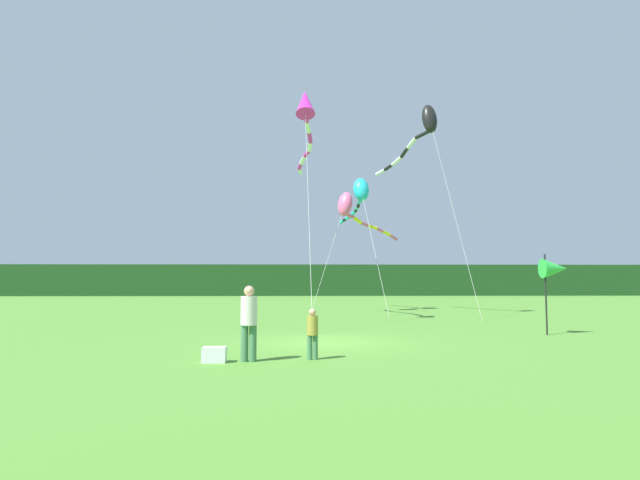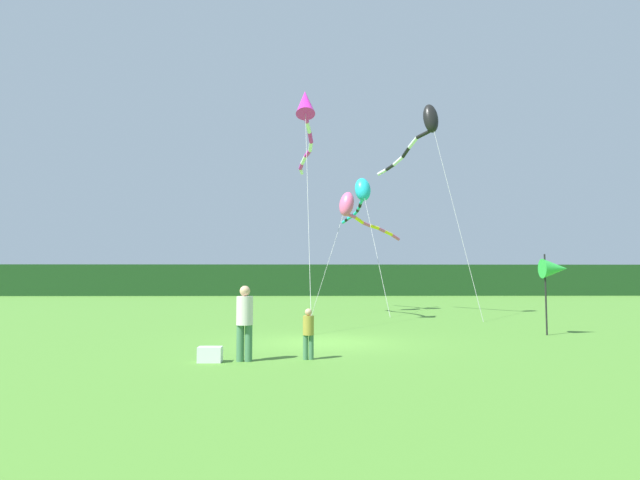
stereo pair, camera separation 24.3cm
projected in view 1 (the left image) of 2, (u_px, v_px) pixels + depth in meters
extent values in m
plane|color=#4C842D|center=(326.00, 342.00, 16.30)|extent=(120.00, 120.00, 0.00)
cube|color=#193D19|center=(310.00, 280.00, 61.29)|extent=(108.00, 3.62, 3.58)
cylinder|color=#3F724C|center=(245.00, 343.00, 12.54)|extent=(0.18, 0.18, 0.87)
cylinder|color=#3F724C|center=(253.00, 343.00, 12.55)|extent=(0.18, 0.18, 0.87)
cylinder|color=silver|center=(249.00, 311.00, 12.60)|extent=(0.40, 0.40, 0.69)
sphere|color=tan|center=(249.00, 291.00, 12.64)|extent=(0.25, 0.25, 0.25)
cylinder|color=#3F724C|center=(310.00, 347.00, 12.84)|extent=(0.12, 0.12, 0.60)
cylinder|color=#3F724C|center=(315.00, 347.00, 12.84)|extent=(0.12, 0.12, 0.60)
cylinder|color=olive|center=(313.00, 325.00, 12.88)|extent=(0.27, 0.27, 0.47)
sphere|color=tan|center=(313.00, 312.00, 12.90)|extent=(0.17, 0.17, 0.17)
cube|color=silver|center=(214.00, 355.00, 12.39)|extent=(0.56, 0.33, 0.37)
cylinder|color=black|center=(546.00, 294.00, 18.53)|extent=(0.06, 0.06, 2.85)
cone|color=green|center=(555.00, 269.00, 18.61)|extent=(0.90, 0.70, 0.70)
cylinder|color=#B2B2B2|center=(308.00, 205.00, 20.95)|extent=(0.31, 4.39, 9.90)
cone|color=#E026B2|center=(305.00, 102.00, 23.49)|extent=(0.95, 1.39, 1.57)
cylinder|color=#E026B2|center=(306.00, 118.00, 23.85)|extent=(0.27, 0.85, 0.30)
cylinder|color=white|center=(308.00, 127.00, 24.64)|extent=(0.33, 0.89, 0.45)
cylinder|color=#E026B2|center=(310.00, 137.00, 25.42)|extent=(0.29, 0.89, 0.46)
cylinder|color=white|center=(310.00, 146.00, 26.21)|extent=(0.26, 0.88, 0.42)
cylinder|color=#E026B2|center=(307.00, 153.00, 26.98)|extent=(0.42, 0.86, 0.30)
cylinder|color=white|center=(303.00, 160.00, 27.74)|extent=(0.41, 0.88, 0.40)
cylinder|color=#E026B2|center=(300.00, 166.00, 28.52)|extent=(0.32, 0.86, 0.32)
cylinder|color=white|center=(300.00, 171.00, 29.31)|extent=(0.28, 0.85, 0.28)
cylinder|color=#B2B2B2|center=(454.00, 213.00, 25.90)|extent=(1.51, 3.34, 10.51)
ellipsoid|color=black|center=(429.00, 119.00, 27.91)|extent=(1.17, 1.26, 1.74)
cylinder|color=black|center=(423.00, 134.00, 28.25)|extent=(0.76, 0.94, 0.37)
cylinder|color=white|center=(412.00, 143.00, 29.09)|extent=(0.46, 1.06, 0.49)
cylinder|color=black|center=(405.00, 152.00, 30.02)|extent=(0.41, 1.06, 0.50)
cylinder|color=white|center=(397.00, 161.00, 30.93)|extent=(0.58, 1.04, 0.46)
cylinder|color=black|center=(389.00, 167.00, 31.82)|extent=(0.52, 1.02, 0.31)
cylinder|color=white|center=(381.00, 172.00, 32.72)|extent=(0.57, 1.00, 0.30)
cylinder|color=#B2B2B2|center=(374.00, 248.00, 29.23)|extent=(0.92, 4.64, 7.40)
ellipsoid|color=#1EB7CC|center=(361.00, 190.00, 31.79)|extent=(1.20, 1.50, 1.72)
cylinder|color=#1EB7CC|center=(360.00, 201.00, 31.99)|extent=(0.29, 0.60, 0.34)
cylinder|color=black|center=(359.00, 205.00, 32.49)|extent=(0.21, 0.58, 0.34)
cylinder|color=#1EB7CC|center=(357.00, 208.00, 33.00)|extent=(0.24, 0.56, 0.27)
cylinder|color=black|center=(356.00, 210.00, 33.51)|extent=(0.23, 0.56, 0.28)
cylinder|color=#1EB7CC|center=(354.00, 213.00, 34.00)|extent=(0.35, 0.61, 0.34)
cylinder|color=black|center=(351.00, 215.00, 34.48)|extent=(0.34, 0.58, 0.28)
cylinder|color=#1EB7CC|center=(348.00, 218.00, 34.96)|extent=(0.40, 0.59, 0.29)
cylinder|color=black|center=(345.00, 220.00, 35.43)|extent=(0.32, 0.58, 0.27)
cylinder|color=#1EB7CC|center=(342.00, 221.00, 35.92)|extent=(0.37, 0.58, 0.28)
cylinder|color=#B2B2B2|center=(329.00, 257.00, 29.61)|extent=(2.10, 2.19, 6.40)
ellipsoid|color=#E5598C|center=(345.00, 204.00, 30.95)|extent=(1.44, 1.44, 1.65)
cylinder|color=#E5598C|center=(349.00, 216.00, 31.20)|extent=(0.70, 0.74, 0.31)
cylinder|color=yellow|center=(357.00, 220.00, 31.78)|extent=(0.72, 0.77, 0.46)
cylinder|color=#E5598C|center=(364.00, 224.00, 32.38)|extent=(0.67, 0.76, 0.32)
cylinder|color=yellow|center=(372.00, 227.00, 32.93)|extent=(0.77, 0.66, 0.32)
cylinder|color=#E5598C|center=(379.00, 230.00, 33.50)|extent=(0.64, 0.79, 0.32)
cylinder|color=yellow|center=(386.00, 233.00, 34.10)|extent=(0.74, 0.72, 0.37)
cylinder|color=#E5598C|center=(393.00, 237.00, 34.65)|extent=(0.74, 0.75, 0.45)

